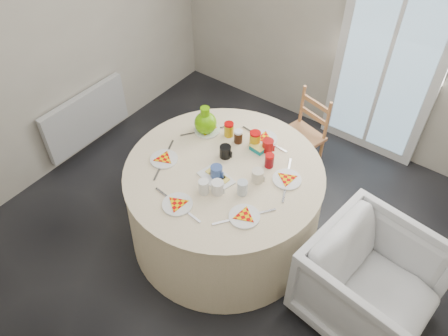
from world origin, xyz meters
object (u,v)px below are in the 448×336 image
Objects in this scene: radiator at (87,118)px; wooden_chair at (301,132)px; armchair at (371,284)px; green_pitcher at (206,123)px; table at (224,204)px.

wooden_chair is at bearing 27.79° from radiator.
armchair is 3.54× the size of green_pitcher.
armchair is at bearing 2.25° from green_pitcher.
wooden_chair reaches higher than radiator.
green_pitcher is at bearing 145.17° from table.
table is 1.89× the size of wooden_chair.
armchair is (3.10, -0.07, 0.01)m from radiator.
green_pitcher reaches higher than radiator.
armchair reaches higher than radiator.
radiator is 1.81m from table.
green_pitcher is (-0.50, -0.82, 0.40)m from wooden_chair.
table is (1.81, -0.08, -0.01)m from radiator.
wooden_chair is (0.10, 1.09, 0.09)m from table.
wooden_chair reaches higher than table.
green_pitcher reaches higher than armchair.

